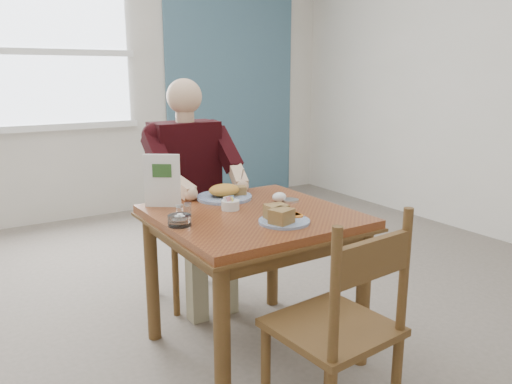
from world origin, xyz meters
TOP-DOWN VIEW (x-y plane):
  - floor at (0.00, 0.00)m, footprint 6.00×6.00m
  - wall_back at (0.00, 3.00)m, footprint 5.50×0.00m
  - accent_panel at (1.60, 2.98)m, footprint 1.60×0.02m
  - lemon_wedge at (-0.02, -0.27)m, footprint 0.06×0.04m
  - napkin at (0.23, 0.10)m, footprint 0.10×0.09m
  - metal_dish at (0.28, 0.07)m, footprint 0.10×0.10m
  - window at (-0.40, 2.97)m, footprint 1.72×0.04m
  - table at (0.00, 0.00)m, footprint 0.92×0.92m
  - chair_far at (0.00, 0.80)m, footprint 0.42×0.42m
  - chair_near at (-0.07, -0.73)m, footprint 0.45×0.45m
  - diner at (0.00, 0.71)m, footprint 0.53×0.56m
  - near_plate at (0.02, -0.22)m, footprint 0.27×0.27m
  - far_plate at (0.02, 0.31)m, footprint 0.39×0.39m
  - caddy at (-0.07, 0.10)m, footprint 0.11×0.11m
  - shakers at (-0.33, 0.07)m, footprint 0.08×0.05m
  - creamer at (-0.39, -0.01)m, footprint 0.14×0.14m
  - menu at (-0.33, 0.33)m, footprint 0.16×0.12m

SIDE VIEW (x-z plane):
  - floor at x=0.00m, z-range 0.00..0.00m
  - chair_far at x=0.00m, z-range 0.00..0.95m
  - chair_near at x=-0.07m, z-range 0.00..0.95m
  - table at x=0.00m, z-range 0.26..1.01m
  - metal_dish at x=0.28m, z-range 0.75..0.76m
  - lemon_wedge at x=-0.02m, z-range 0.75..0.78m
  - caddy at x=-0.07m, z-range 0.74..0.81m
  - napkin at x=0.23m, z-range 0.75..0.80m
  - creamer at x=-0.39m, z-range 0.75..0.80m
  - near_plate at x=0.02m, z-range 0.74..0.82m
  - far_plate at x=0.02m, z-range 0.74..0.82m
  - shakers at x=-0.33m, z-range 0.75..0.83m
  - diner at x=0.00m, z-range 0.12..1.50m
  - menu at x=-0.33m, z-range 0.75..1.02m
  - accent_panel at x=1.60m, z-range 0.00..2.80m
  - wall_back at x=0.00m, z-range -1.35..4.15m
  - window at x=-0.40m, z-range 0.89..2.31m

